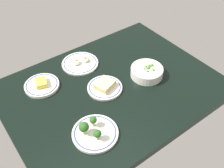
{
  "coord_description": "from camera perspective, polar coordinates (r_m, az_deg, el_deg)",
  "views": [
    {
      "loc": [
        -59.7,
        -80.53,
        100.66
      ],
      "look_at": [
        0.0,
        0.0,
        6.0
      ],
      "focal_mm": 41.89,
      "sensor_mm": 36.0,
      "label": 1
    }
  ],
  "objects": [
    {
      "name": "dining_table",
      "position": [
        1.41,
        -0.0,
        -1.18
      ],
      "size": [
        111.27,
        83.72,
        4.0
      ],
      "primitive_type": "cube",
      "color": "black",
      "rests_on": "ground"
    },
    {
      "name": "bowl_peas",
      "position": [
        1.45,
        7.6,
        2.72
      ],
      "size": [
        17.97,
        17.97,
        6.33
      ],
      "color": "white",
      "rests_on": "dining_table"
    },
    {
      "name": "plate_cheese",
      "position": [
        1.44,
        -15.08,
        -0.18
      ],
      "size": [
        18.39,
        18.39,
        4.1
      ],
      "color": "white",
      "rests_on": "dining_table"
    },
    {
      "name": "plate_sandwich",
      "position": [
        1.37,
        -1.59,
        -0.6
      ],
      "size": [
        18.52,
        18.52,
        4.43
      ],
      "color": "white",
      "rests_on": "dining_table"
    },
    {
      "name": "plate_eggs",
      "position": [
        1.54,
        -6.97,
        4.6
      ],
      "size": [
        21.32,
        21.32,
        4.44
      ],
      "color": "white",
      "rests_on": "dining_table"
    },
    {
      "name": "plate_broccoli",
      "position": [
        1.18,
        -3.95,
        -10.4
      ],
      "size": [
        20.92,
        20.92,
        8.28
      ],
      "color": "white",
      "rests_on": "dining_table"
    }
  ]
}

